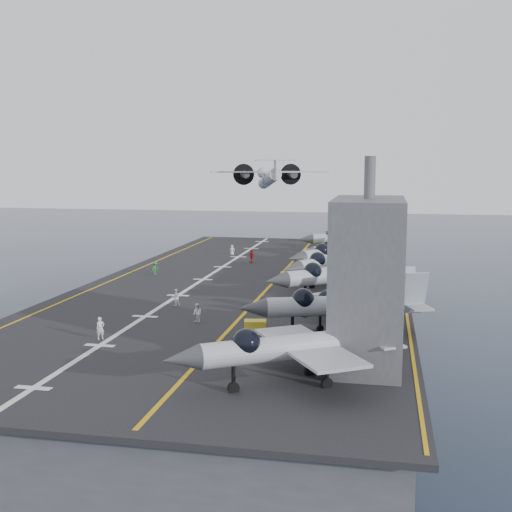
% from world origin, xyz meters
% --- Properties ---
extents(ground, '(500.00, 500.00, 0.00)m').
position_xyz_m(ground, '(0.00, 0.00, 0.00)').
color(ground, '#142135').
rests_on(ground, ground).
extents(hull, '(36.00, 90.00, 10.00)m').
position_xyz_m(hull, '(0.00, 0.00, 5.00)').
color(hull, '#56595E').
rests_on(hull, ground).
extents(flight_deck, '(38.00, 92.00, 0.40)m').
position_xyz_m(flight_deck, '(0.00, 0.00, 10.20)').
color(flight_deck, black).
rests_on(flight_deck, hull).
extents(foul_line, '(0.35, 90.00, 0.02)m').
position_xyz_m(foul_line, '(3.00, 0.00, 10.42)').
color(foul_line, gold).
rests_on(foul_line, flight_deck).
extents(landing_centerline, '(0.50, 90.00, 0.02)m').
position_xyz_m(landing_centerline, '(-6.00, 0.00, 10.42)').
color(landing_centerline, silver).
rests_on(landing_centerline, flight_deck).
extents(deck_edge_port, '(0.25, 90.00, 0.02)m').
position_xyz_m(deck_edge_port, '(-17.00, 0.00, 10.42)').
color(deck_edge_port, gold).
rests_on(deck_edge_port, flight_deck).
extents(deck_edge_stbd, '(0.25, 90.00, 0.02)m').
position_xyz_m(deck_edge_stbd, '(18.50, 0.00, 10.42)').
color(deck_edge_stbd, gold).
rests_on(deck_edge_stbd, flight_deck).
extents(island_superstructure, '(5.00, 10.00, 15.00)m').
position_xyz_m(island_superstructure, '(15.00, -30.00, 17.90)').
color(island_superstructure, '#56595E').
rests_on(island_superstructure, flight_deck).
extents(fighter_jet_0, '(18.85, 17.19, 5.45)m').
position_xyz_m(fighter_jet_0, '(10.63, -35.81, 13.12)').
color(fighter_jet_0, '#979EA8').
rests_on(fighter_jet_0, flight_deck).
extents(fighter_jet_1, '(18.53, 15.23, 5.54)m').
position_xyz_m(fighter_jet_1, '(12.98, -23.01, 13.17)').
color(fighter_jet_1, gray).
rests_on(fighter_jet_1, flight_deck).
extents(fighter_jet_2, '(15.97, 16.43, 4.79)m').
position_xyz_m(fighter_jet_2, '(13.40, -19.29, 12.79)').
color(fighter_jet_2, '#949AA3').
rests_on(fighter_jet_2, flight_deck).
extents(fighter_jet_3, '(19.49, 18.60, 5.65)m').
position_xyz_m(fighter_jet_3, '(11.76, -8.13, 13.22)').
color(fighter_jet_3, gray).
rests_on(fighter_jet_3, flight_deck).
extents(fighter_jet_4, '(18.20, 19.34, 5.59)m').
position_xyz_m(fighter_jet_4, '(10.69, 0.82, 13.20)').
color(fighter_jet_4, '#959BA4').
rests_on(fighter_jet_4, flight_deck).
extents(fighter_jet_5, '(18.91, 19.25, 5.63)m').
position_xyz_m(fighter_jet_5, '(10.76, 8.69, 13.21)').
color(fighter_jet_5, gray).
rests_on(fighter_jet_5, flight_deck).
extents(fighter_jet_6, '(16.06, 15.99, 4.72)m').
position_xyz_m(fighter_jet_6, '(10.54, 16.15, 12.76)').
color(fighter_jet_6, '#9DA5AF').
rests_on(fighter_jet_6, flight_deck).
extents(fighter_jet_7, '(18.34, 15.19, 5.46)m').
position_xyz_m(fighter_jet_7, '(11.25, 26.50, 13.13)').
color(fighter_jet_7, gray).
rests_on(fighter_jet_7, flight_deck).
extents(fighter_jet_8, '(15.51, 12.69, 4.64)m').
position_xyz_m(fighter_jet_8, '(12.87, 33.15, 12.72)').
color(fighter_jet_8, gray).
rests_on(fighter_jet_8, flight_deck).
extents(tow_cart_a, '(2.06, 1.54, 1.12)m').
position_xyz_m(tow_cart_a, '(5.47, -23.79, 10.96)').
color(tow_cart_a, gold).
rests_on(tow_cart_a, flight_deck).
extents(tow_cart_b, '(2.08, 1.49, 1.17)m').
position_xyz_m(tow_cart_b, '(4.73, 0.84, 10.98)').
color(tow_cart_b, gold).
rests_on(tow_cart_b, flight_deck).
extents(tow_cart_c, '(2.05, 1.34, 1.23)m').
position_xyz_m(tow_cart_c, '(5.06, 22.58, 11.01)').
color(tow_cart_c, gold).
rests_on(tow_cart_c, flight_deck).
extents(crew_2, '(1.26, 1.23, 1.76)m').
position_xyz_m(crew_2, '(-4.61, -14.96, 11.28)').
color(crew_2, silver).
rests_on(crew_2, flight_deck).
extents(crew_3, '(1.04, 1.24, 1.75)m').
position_xyz_m(crew_3, '(-13.07, 2.12, 11.27)').
color(crew_3, '#22872D').
rests_on(crew_3, flight_deck).
extents(crew_4, '(1.38, 1.40, 1.96)m').
position_xyz_m(crew_4, '(-2.81, 14.75, 11.38)').
color(crew_4, '#B21919').
rests_on(crew_4, flight_deck).
extents(crew_5, '(1.17, 1.02, 1.63)m').
position_xyz_m(crew_5, '(-7.45, 21.96, 11.22)').
color(crew_5, silver).
rests_on(crew_5, flight_deck).
extents(crew_6, '(1.35, 1.30, 1.88)m').
position_xyz_m(crew_6, '(-6.74, -28.21, 11.34)').
color(crew_6, silver).
rests_on(crew_6, flight_deck).
extents(crew_7, '(1.26, 1.23, 1.76)m').
position_xyz_m(crew_7, '(-0.47, -21.16, 11.28)').
color(crew_7, white).
rests_on(crew_7, flight_deck).
extents(transport_plane, '(28.30, 23.58, 5.72)m').
position_xyz_m(transport_plane, '(-7.06, 53.31, 21.70)').
color(transport_plane, white).
extents(fighter_jet_9, '(15.51, 12.69, 4.64)m').
position_xyz_m(fighter_jet_9, '(12.87, 41.65, 12.72)').
color(fighter_jet_9, gray).
rests_on(fighter_jet_9, flight_deck).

